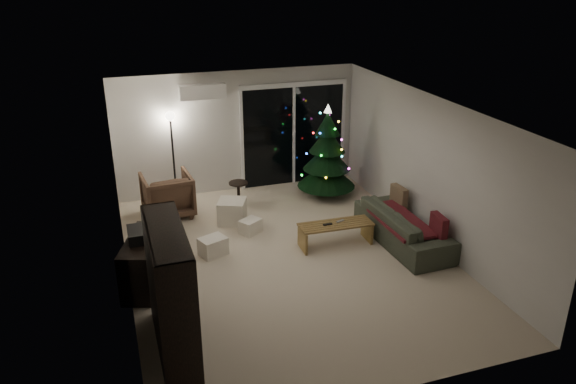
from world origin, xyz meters
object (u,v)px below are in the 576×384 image
media_cabinet (145,262)px  armchair (167,195)px  christmas_tree (327,151)px  coffee_table (335,234)px  bookshelf (154,294)px  sofa (403,226)px

media_cabinet → armchair: armchair is taller
media_cabinet → christmas_tree: (3.85, 2.38, 0.57)m
coffee_table → christmas_tree: christmas_tree is taller
media_cabinet → bookshelf: bearing=-71.3°
bookshelf → armchair: bookshelf is taller
christmas_tree → coffee_table: bearing=-107.9°
sofa → coffee_table: 1.17m
bookshelf → armchair: size_ratio=1.80×
media_cabinet → coffee_table: size_ratio=0.98×
armchair → coffee_table: armchair is taller
bookshelf → christmas_tree: (3.85, 4.00, 0.14)m
media_cabinet → sofa: media_cabinet is taller
media_cabinet → armchair: bearing=93.9°
sofa → christmas_tree: (-0.45, 2.38, 0.65)m
armchair → christmas_tree: christmas_tree is taller
media_cabinet → sofa: size_ratio=0.58×
armchair → sofa: size_ratio=0.43×
bookshelf → coffee_table: bearing=19.8°
bookshelf → media_cabinet: size_ratio=1.34×
media_cabinet → coffee_table: bearing=24.0°
christmas_tree → media_cabinet: bearing=-148.3°
armchair → coffee_table: (2.54, -2.13, -0.22)m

